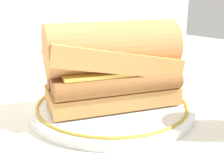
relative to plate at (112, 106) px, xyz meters
name	(u,v)px	position (x,y,z in m)	size (l,w,h in m)	color
ground_plane	(113,105)	(0.02, 0.01, -0.01)	(1.50, 1.50, 0.00)	silver
plate	(112,106)	(0.00, 0.00, 0.00)	(0.26, 0.26, 0.01)	white
sausage_sandwich	(112,64)	(0.00, 0.00, 0.07)	(0.22, 0.17, 0.13)	tan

